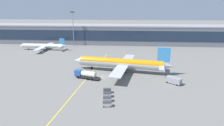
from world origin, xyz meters
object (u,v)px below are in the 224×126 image
Objects in this scene: baggage_cart_2 at (107,95)px; baggage_cart_1 at (107,99)px; lavatory_truck at (174,80)px; fuel_tanker at (85,74)px; main_airliner at (121,63)px; baggage_cart_3 at (107,91)px; commuter_jet_far at (43,46)px; baggage_cart_0 at (107,104)px.

baggage_cart_1 is at bearing -84.27° from baggage_cart_2.
fuel_tanker is at bearing 175.15° from lavatory_truck.
main_airliner is at bearing 83.80° from baggage_cart_1.
lavatory_truck is at bearing -4.85° from fuel_tanker.
baggage_cart_3 is at bearing 95.73° from baggage_cart_1.
fuel_tanker is 0.33× the size of commuter_jet_far.
lavatory_truck is 26.53m from baggage_cart_3.
baggage_cart_1 is (-3.21, -29.58, -3.15)m from main_airliner.
baggage_cart_2 and baggage_cart_3 have the same top height.
baggage_cart_2 is at bearing -53.47° from commuter_jet_far.
baggage_cart_0 and baggage_cart_2 have the same top height.
baggage_cart_3 is 81.95m from commuter_jet_far.
baggage_cart_0 is at bearing -95.05° from main_airliner.
baggage_cart_0 is at bearing -63.65° from fuel_tanker.
baggage_cart_1 is (-0.32, 3.18, 0.00)m from baggage_cart_0.
baggage_cart_1 is (10.94, -19.54, -0.96)m from fuel_tanker.
lavatory_truck reaches higher than baggage_cart_0.
baggage_cart_2 is at bearing 95.73° from baggage_cart_0.
baggage_cart_0 is 90.24m from commuter_jet_far.
baggage_cart_0 and baggage_cart_3 have the same top height.
baggage_cart_3 is at bearing -51.98° from fuel_tanker.
main_airliner is at bearing -37.67° from commuter_jet_far.
baggage_cart_2 is at bearing 95.73° from baggage_cart_1.
baggage_cart_0 is 6.40m from baggage_cart_2.
baggage_cart_0 is 3.20m from baggage_cart_1.
baggage_cart_3 is at bearing -157.33° from lavatory_truck.
baggage_cart_0 is 1.00× the size of baggage_cart_1.
baggage_cart_3 is at bearing -99.43° from main_airliner.
lavatory_truck is at bearing 22.67° from baggage_cart_3.
main_airliner is 23.74m from baggage_cart_3.
fuel_tanker reaches higher than lavatory_truck.
main_airliner reaches higher than baggage_cart_2.
fuel_tanker is 25.38m from baggage_cart_0.
baggage_cart_2 is at bearing -150.97° from lavatory_truck.
baggage_cart_2 is (-3.53, -26.39, -3.15)m from main_airliner.
baggage_cart_1 is at bearing -60.76° from fuel_tanker.
lavatory_truck is 2.13× the size of baggage_cart_1.
baggage_cart_1 is at bearing -84.27° from baggage_cart_3.
fuel_tanker is at bearing -52.41° from commuter_jet_far.
main_airliner is 26.81m from baggage_cart_2.
baggage_cart_1 and baggage_cart_3 have the same top height.
baggage_cart_0 is at bearing -139.94° from lavatory_truck.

